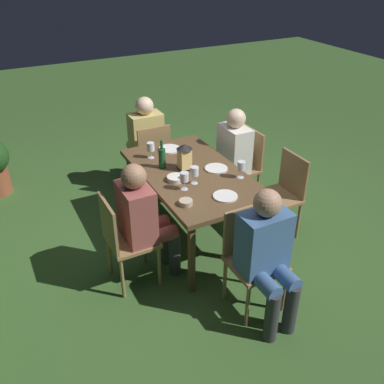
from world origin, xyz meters
TOP-DOWN VIEW (x-y plane):
  - ground_plane at (0.00, 0.00)m, footprint 16.00×16.00m
  - dining_table at (0.00, 0.00)m, footprint 1.60×0.90m
  - chair_side_left_a at (-0.36, -0.84)m, footprint 0.42×0.40m
  - chair_head_far at (1.05, 0.00)m, footprint 0.40×0.42m
  - person_in_mustard at (1.24, 0.00)m, footprint 0.48×0.38m
  - chair_side_right_a at (-0.36, 0.84)m, footprint 0.42×0.40m
  - person_in_rust at (-0.36, 0.65)m, footprint 0.38×0.47m
  - chair_side_left_b at (0.36, -0.84)m, footprint 0.42×0.40m
  - person_in_cream at (0.36, -0.65)m, footprint 0.38×0.47m
  - chair_head_near at (-1.05, 0.00)m, footprint 0.40×0.42m
  - person_in_blue at (-1.24, 0.00)m, footprint 0.48×0.38m
  - lantern_centerpiece at (0.09, 0.03)m, footprint 0.15×0.15m
  - green_bottle_on_table at (0.22, 0.22)m, footprint 0.07×0.07m
  - wine_glass_a at (0.47, 0.23)m, footprint 0.08×0.08m
  - wine_glass_b at (-0.26, 0.21)m, footprint 0.08×0.08m
  - wine_glass_c at (-0.31, -0.35)m, footprint 0.08×0.08m
  - wine_glass_d at (-0.21, 0.08)m, footprint 0.08×0.08m
  - plate_a at (-0.55, -0.04)m, footprint 0.22×0.22m
  - plate_b at (-0.06, -0.24)m, footprint 0.22×0.22m
  - plate_c at (0.57, -0.02)m, footprint 0.23×0.23m
  - bowl_olives at (-0.08, 0.21)m, footprint 0.16×0.16m
  - bowl_bread at (-0.50, 0.32)m, footprint 0.12×0.12m

SIDE VIEW (x-z plane):
  - ground_plane at x=0.00m, z-range 0.00..0.00m
  - chair_side_left_a at x=-0.36m, z-range 0.05..0.92m
  - chair_head_far at x=1.05m, z-range 0.05..0.92m
  - chair_side_right_a at x=-0.36m, z-range 0.05..0.92m
  - chair_side_left_b at x=0.36m, z-range 0.05..0.92m
  - chair_head_near at x=-1.05m, z-range 0.05..0.92m
  - person_in_mustard at x=1.24m, z-range 0.06..1.21m
  - person_in_rust at x=-0.36m, z-range 0.06..1.21m
  - person_in_cream at x=0.36m, z-range 0.06..1.21m
  - person_in_blue at x=-1.24m, z-range 0.06..1.21m
  - dining_table at x=0.00m, z-range 0.31..1.06m
  - plate_a at x=-0.55m, z-range 0.74..0.76m
  - plate_b at x=-0.06m, z-range 0.74..0.76m
  - plate_c at x=0.57m, z-range 0.74..0.76m
  - bowl_olives at x=-0.08m, z-range 0.75..0.79m
  - bowl_bread at x=-0.50m, z-range 0.75..0.79m
  - green_bottle_on_table at x=0.22m, z-range 0.71..1.00m
  - wine_glass_a at x=0.47m, z-range 0.78..0.95m
  - wine_glass_b at x=-0.26m, z-range 0.78..0.95m
  - wine_glass_c at x=-0.31m, z-range 0.78..0.95m
  - wine_glass_d at x=-0.21m, z-range 0.78..0.95m
  - lantern_centerpiece at x=0.09m, z-range 0.76..1.02m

